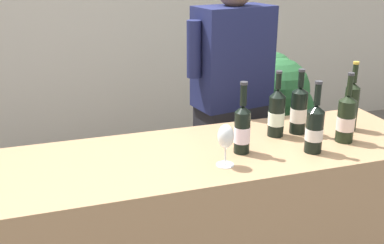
{
  "coord_description": "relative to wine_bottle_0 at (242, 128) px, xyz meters",
  "views": [
    {
      "loc": [
        -0.67,
        -1.83,
        1.77
      ],
      "look_at": [
        -0.07,
        0.0,
        1.08
      ],
      "focal_mm": 43.65,
      "sensor_mm": 36.0,
      "label": 1
    }
  ],
  "objects": [
    {
      "name": "wine_bottle_3",
      "position": [
        0.52,
        -0.03,
        0.0
      ],
      "size": [
        0.08,
        0.08,
        0.34
      ],
      "color": "black",
      "rests_on": "counter"
    },
    {
      "name": "wine_glass",
      "position": [
        -0.12,
        -0.11,
        0.01
      ],
      "size": [
        0.08,
        0.08,
        0.18
      ],
      "color": "silver",
      "rests_on": "counter"
    },
    {
      "name": "wine_bottle_5",
      "position": [
        0.37,
        0.14,
        0.0
      ],
      "size": [
        0.08,
        0.08,
        0.33
      ],
      "color": "black",
      "rests_on": "counter"
    },
    {
      "name": "potted_shrub",
      "position": [
        0.76,
        1.09,
        -0.28
      ],
      "size": [
        0.62,
        0.6,
        1.14
      ],
      "color": "brown",
      "rests_on": "ground_plane"
    },
    {
      "name": "wine_bottle_4",
      "position": [
        0.31,
        -0.09,
        -0.0
      ],
      "size": [
        0.08,
        0.08,
        0.33
      ],
      "color": "black",
      "rests_on": "counter"
    },
    {
      "name": "wine_bottle_0",
      "position": [
        0.0,
        0.0,
        0.0
      ],
      "size": [
        0.07,
        0.07,
        0.33
      ],
      "color": "black",
      "rests_on": "counter"
    },
    {
      "name": "wine_bottle_1",
      "position": [
        0.24,
        0.14,
        0.0
      ],
      "size": [
        0.08,
        0.08,
        0.33
      ],
      "color": "black",
      "rests_on": "counter"
    },
    {
      "name": "counter",
      "position": [
        -0.14,
        0.06,
        -0.58
      ],
      "size": [
        2.11,
        0.66,
        0.93
      ],
      "primitive_type": "cube",
      "color": "#9E7A56",
      "rests_on": "ground_plane"
    },
    {
      "name": "person_server",
      "position": [
        0.25,
        0.71,
        -0.22
      ],
      "size": [
        0.59,
        0.32,
        1.69
      ],
      "color": "black",
      "rests_on": "ground_plane"
    },
    {
      "name": "wine_bottle_2",
      "position": [
        0.64,
        0.1,
        0.02
      ],
      "size": [
        0.07,
        0.07,
        0.35
      ],
      "color": "black",
      "rests_on": "counter"
    }
  ]
}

